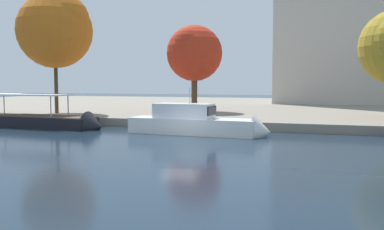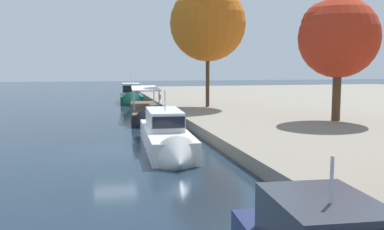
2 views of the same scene
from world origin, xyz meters
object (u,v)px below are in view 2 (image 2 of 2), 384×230
at_px(motor_yacht_2, 167,139).
at_px(tree_1, 339,34).
at_px(mooring_bollard_0, 160,97).
at_px(tour_boat_1, 146,114).
at_px(tree_4, 208,21).
at_px(motor_yacht_0, 131,98).

bearing_deg(motor_yacht_2, tree_1, 112.31).
xyz_separation_m(motor_yacht_2, mooring_bollard_0, (-28.16, 3.88, 0.43)).
bearing_deg(tour_boat_1, tree_4, 115.14).
xyz_separation_m(tour_boat_1, motor_yacht_2, (15.35, -0.56, 0.24)).
bearing_deg(tree_1, motor_yacht_0, -153.77).
bearing_deg(tree_4, motor_yacht_2, -22.10).
distance_m(tour_boat_1, mooring_bollard_0, 13.25).
bearing_deg(tree_4, motor_yacht_0, -155.70).
distance_m(tree_1, tree_4, 14.76).
xyz_separation_m(motor_yacht_2, tree_4, (-17.89, 7.27, 8.86)).
height_order(motor_yacht_0, motor_yacht_2, motor_yacht_0).
bearing_deg(tree_4, tree_1, 28.34).
bearing_deg(motor_yacht_2, tree_4, 160.65).
distance_m(tour_boat_1, tree_4, 11.58).
bearing_deg(motor_yacht_0, tree_4, 27.47).
bearing_deg(motor_yacht_0, motor_yacht_2, 1.97).
xyz_separation_m(motor_yacht_0, tree_1, (27.43, 13.51, 6.64)).
bearing_deg(tree_1, tour_boat_1, -127.08).
relative_size(tour_boat_1, tree_4, 1.21).
distance_m(tour_boat_1, tree_1, 18.45).
bearing_deg(motor_yacht_0, tour_boat_1, 2.76).
height_order(tour_boat_1, tree_4, tree_4).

